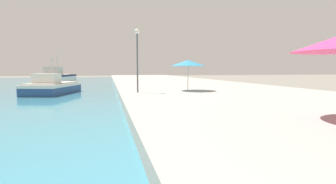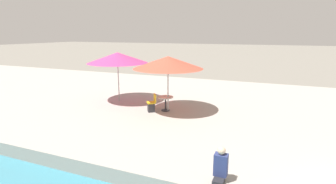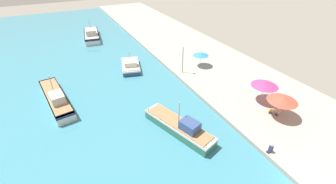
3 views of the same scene
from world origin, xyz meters
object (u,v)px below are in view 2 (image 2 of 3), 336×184
Objects in this scene: cafe_umbrella_white at (118,58)px; cafe_table at (165,101)px; cafe_umbrella_pink at (168,62)px; person_at_quay at (220,166)px; cafe_chair_left at (152,105)px.

cafe_umbrella_white is 3.94m from cafe_table.
cafe_umbrella_white is (0.78, 3.44, 0.04)m from cafe_umbrella_pink.
cafe_table is 0.81× the size of person_at_quay.
cafe_umbrella_pink is 3.83× the size of cafe_chair_left.
person_at_quay reaches higher than cafe_table.
cafe_umbrella_white reaches higher than cafe_chair_left.
cafe_umbrella_white is 3.71m from cafe_chair_left.
person_at_quay is (-5.48, -3.95, -0.10)m from cafe_table.
cafe_umbrella_pink is 3.54× the size of person_at_quay.
cafe_chair_left is (-0.43, 0.58, -0.21)m from cafe_table.
cafe_chair_left is (-0.43, 0.72, -2.18)m from cafe_umbrella_pink.
cafe_table is (-0.78, -3.30, -2.01)m from cafe_umbrella_white.
cafe_table is at bearing -90.00° from cafe_chair_left.
cafe_umbrella_pink is at bearing -102.74° from cafe_umbrella_white.
cafe_umbrella_white reaches higher than person_at_quay.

